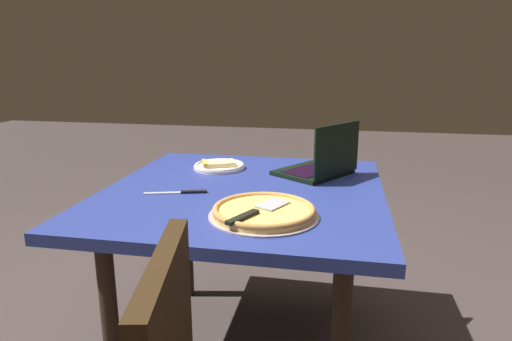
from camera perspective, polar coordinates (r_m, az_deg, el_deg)
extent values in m
cube|color=navy|center=(1.74, -1.58, -2.96)|extent=(1.13, 1.08, 0.04)
cylinder|color=#322519|center=(2.33, -9.00, -8.09)|extent=(0.06, 0.06, 0.69)
cylinder|color=#322519|center=(1.69, -18.35, -17.95)|extent=(0.06, 0.06, 0.69)
cylinder|color=#322519|center=(2.20, 10.90, -9.52)|extent=(0.06, 0.06, 0.69)
cube|color=black|center=(1.96, 7.33, -0.17)|extent=(0.38, 0.37, 0.02)
cube|color=black|center=(1.96, 7.34, 0.13)|extent=(0.30, 0.27, 0.00)
cube|color=black|center=(1.86, 10.45, 2.63)|extent=(0.25, 0.18, 0.22)
cube|color=black|center=(1.86, 10.38, 2.64)|extent=(0.22, 0.16, 0.19)
cylinder|color=white|center=(2.04, -4.76, 0.46)|extent=(0.24, 0.24, 0.01)
torus|color=white|center=(2.04, -4.77, 0.73)|extent=(0.23, 0.23, 0.01)
cube|color=#DAC181|center=(2.04, -4.77, 0.92)|extent=(0.15, 0.17, 0.02)
cube|color=gold|center=(2.03, -6.66, 0.83)|extent=(0.10, 0.05, 0.03)
cylinder|color=#A69698|center=(1.44, 1.02, -5.84)|extent=(0.36, 0.36, 0.01)
cylinder|color=#E6BD5A|center=(1.43, 1.02, -5.38)|extent=(0.33, 0.33, 0.02)
torus|color=#C88742|center=(1.43, 1.02, -5.03)|extent=(0.33, 0.33, 0.02)
cube|color=#B4B4BE|center=(1.47, 2.17, -4.36)|extent=(0.13, 0.11, 0.00)
cube|color=black|center=(1.35, -1.73, -6.03)|extent=(0.13, 0.08, 0.01)
cube|color=#B3BDBF|center=(1.70, -11.34, -2.87)|extent=(0.07, 0.18, 0.00)
cube|color=black|center=(1.69, -8.03, -2.73)|extent=(0.05, 0.10, 0.01)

